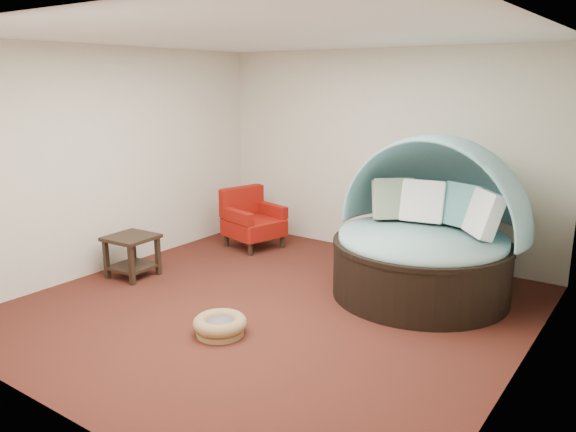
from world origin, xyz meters
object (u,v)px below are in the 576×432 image
Objects in this scene: side_table at (132,250)px; canopy_daybed at (428,222)px; red_armchair at (252,220)px; pet_basket at (220,325)px.

canopy_daybed is at bearing 26.41° from side_table.
canopy_daybed is 2.50× the size of red_armchair.
red_armchair is at bearing 122.84° from pet_basket.
pet_basket is 2.96m from red_armchair.
red_armchair reaches higher than pet_basket.
side_table is (-3.17, -1.57, -0.50)m from canopy_daybed.
canopy_daybed reaches higher than red_armchair.
side_table reaches higher than pet_basket.
side_table is at bearing -149.20° from canopy_daybed.
red_armchair reaches higher than side_table.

